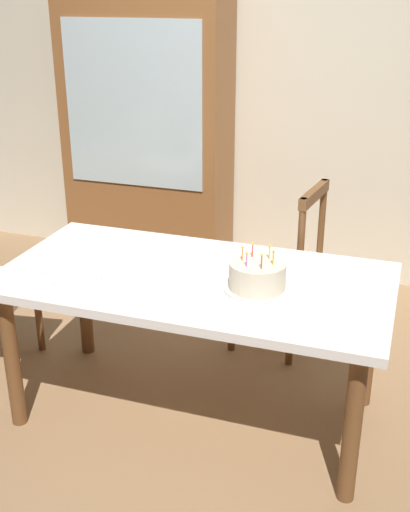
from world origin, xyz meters
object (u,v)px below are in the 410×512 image
at_px(dining_table, 194,293).
at_px(plate_far_side, 191,255).
at_px(chair_spindle_back, 279,271).
at_px(plate_near_celebrant, 77,278).
at_px(china_cabinet, 148,137).
at_px(birthday_cake, 257,277).

xyz_separation_m(dining_table, plate_far_side, (-0.09, 0.20, 0.09)).
distance_m(dining_table, chair_spindle_back, 0.81).
xyz_separation_m(plate_far_side, chair_spindle_back, (0.31, 0.56, -0.27)).
xyz_separation_m(plate_near_celebrant, china_cabinet, (-0.41, 1.75, 0.22)).
distance_m(plate_near_celebrant, plate_far_side, 0.55).
height_order(dining_table, birthday_cake, birthday_cake).
distance_m(dining_table, china_cabinet, 1.82).
bearing_deg(plate_near_celebrant, chair_spindle_back, 53.75).
bearing_deg(dining_table, plate_far_side, 113.58).
bearing_deg(chair_spindle_back, dining_table, -106.57).
bearing_deg(plate_near_celebrant, china_cabinet, 103.26).
bearing_deg(dining_table, plate_near_celebrant, -157.38).
bearing_deg(dining_table, chair_spindle_back, 73.43).
bearing_deg(birthday_cake, china_cabinet, 126.32).
xyz_separation_m(plate_near_celebrant, chair_spindle_back, (0.70, 0.95, -0.27)).
bearing_deg(plate_near_celebrant, dining_table, 22.62).
bearing_deg(plate_far_side, chair_spindle_back, 60.88).
relative_size(plate_far_side, chair_spindle_back, 0.23).
height_order(birthday_cake, plate_far_side, birthday_cake).
xyz_separation_m(birthday_cake, plate_near_celebrant, (-0.77, -0.15, -0.05)).
relative_size(plate_far_side, china_cabinet, 0.12).
height_order(plate_near_celebrant, china_cabinet, china_cabinet).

